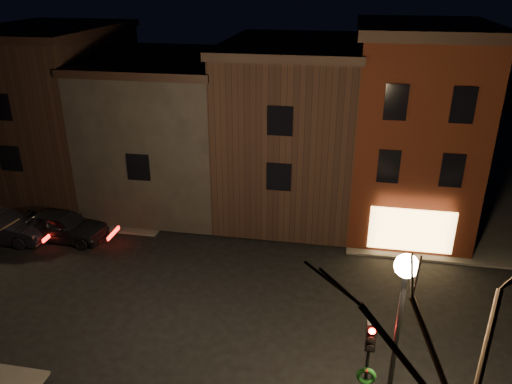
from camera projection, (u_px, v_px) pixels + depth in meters
ground at (224, 304)px, 21.06m from camera, size 120.00×120.00×0.00m
sidewalk_far_left at (52, 136)px, 42.35m from camera, size 30.00×30.00×0.12m
corner_building at (413, 127)px, 26.08m from camera, size 6.50×8.50×10.50m
row_building_a at (292, 126)px, 28.31m from camera, size 7.30×10.30×9.40m
row_building_b at (171, 128)px, 29.71m from camera, size 7.80×10.30×8.40m
row_building_c at (57, 110)px, 30.61m from camera, size 7.30×10.30×9.90m
street_lamp_near at (401, 304)px, 12.55m from camera, size 0.60×0.60×6.48m
traffic_signal at (368, 360)px, 14.05m from camera, size 0.58×0.38×4.05m
bare_tree_right at (486, 347)px, 9.69m from camera, size 6.40×6.40×8.50m
parked_car_a at (62, 225)px, 25.88m from camera, size 4.83×2.13×1.62m
parked_car_b at (1, 228)px, 25.69m from camera, size 4.75×1.82×1.55m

